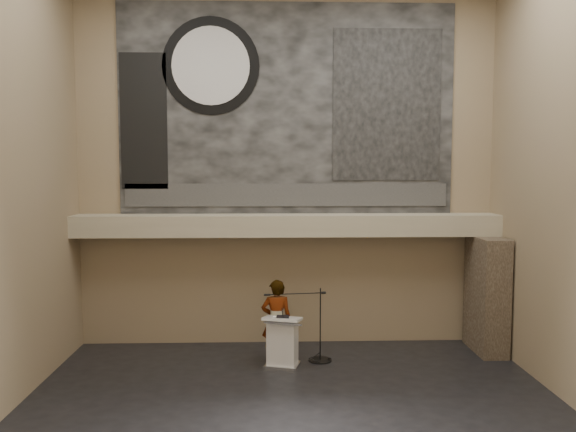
{
  "coord_description": "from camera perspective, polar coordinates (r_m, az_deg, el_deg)",
  "views": [
    {
      "loc": [
        -0.42,
        -9.59,
        4.28
      ],
      "look_at": [
        0.0,
        3.2,
        3.2
      ],
      "focal_mm": 35.0,
      "sensor_mm": 36.0,
      "label": 1
    }
  ],
  "objects": [
    {
      "name": "banner_building_print",
      "position": [
        13.9,
        10.02,
        11.03
      ],
      "size": [
        2.6,
        0.02,
        3.6
      ],
      "primitive_type": "cube",
      "color": "black",
      "rests_on": "banner"
    },
    {
      "name": "floor",
      "position": [
        10.51,
        0.61,
        -19.2
      ],
      "size": [
        10.0,
        10.0,
        0.0
      ],
      "primitive_type": "plane",
      "color": "black",
      "rests_on": "ground"
    },
    {
      "name": "banner_text_strip",
      "position": [
        13.54,
        -0.1,
        2.16
      ],
      "size": [
        7.76,
        0.02,
        0.55
      ],
      "primitive_type": "cube",
      "color": "#313131",
      "rests_on": "banner"
    },
    {
      "name": "sprinkler_right",
      "position": [
        13.44,
        8.08,
        -2.1
      ],
      "size": [
        0.04,
        0.04,
        0.06
      ],
      "primitive_type": "cylinder",
      "color": "#B2893D",
      "rests_on": "soffit"
    },
    {
      "name": "sprinkler_left",
      "position": [
        13.29,
        -6.96,
        -2.17
      ],
      "size": [
        0.04,
        0.04,
        0.06
      ],
      "primitive_type": "cylinder",
      "color": "#B2893D",
      "rests_on": "soffit"
    },
    {
      "name": "banner_clock_rim",
      "position": [
        13.81,
        -7.85,
        14.87
      ],
      "size": [
        2.3,
        0.02,
        2.3
      ],
      "primitive_type": "cylinder",
      "rotation": [
        1.57,
        0.0,
        0.0
      ],
      "color": "black",
      "rests_on": "banner"
    },
    {
      "name": "wall_back",
      "position": [
        13.6,
        -0.11,
        4.7
      ],
      "size": [
        10.0,
        0.02,
        8.5
      ],
      "primitive_type": "cube",
      "color": "#897757",
      "rests_on": "floor"
    },
    {
      "name": "stone_pier",
      "position": [
        14.03,
        19.53,
        -7.52
      ],
      "size": [
        0.6,
        1.4,
        2.7
      ],
      "primitive_type": "cube",
      "color": "#3D3125",
      "rests_on": "floor"
    },
    {
      "name": "banner_clock_face",
      "position": [
        13.79,
        -7.86,
        14.89
      ],
      "size": [
        1.84,
        0.02,
        1.84
      ],
      "primitive_type": "cylinder",
      "rotation": [
        1.57,
        0.0,
        0.0
      ],
      "color": "silver",
      "rests_on": "banner"
    },
    {
      "name": "speaker_person",
      "position": [
        12.61,
        -1.17,
        -10.6
      ],
      "size": [
        0.69,
        0.47,
        1.85
      ],
      "primitive_type": "imported",
      "rotation": [
        0.0,
        0.0,
        3.18
      ],
      "color": "white",
      "rests_on": "floor"
    },
    {
      "name": "lectern",
      "position": [
        12.39,
        -0.57,
        -12.68
      ],
      "size": [
        0.9,
        0.75,
        1.14
      ],
      "rotation": [
        0.0,
        0.0,
        -0.28
      ],
      "color": "silver",
      "rests_on": "floor"
    },
    {
      "name": "wall_front",
      "position": [
        5.61,
        2.44,
        4.51
      ],
      "size": [
        10.0,
        0.02,
        8.5
      ],
      "primitive_type": "cube",
      "color": "#897757",
      "rests_on": "floor"
    },
    {
      "name": "binder",
      "position": [
        12.19,
        -0.54,
        -10.21
      ],
      "size": [
        0.28,
        0.23,
        0.04
      ],
      "primitive_type": "cube",
      "rotation": [
        0.0,
        0.0,
        -0.07
      ],
      "color": "black",
      "rests_on": "lectern"
    },
    {
      "name": "banner",
      "position": [
        13.64,
        -0.11,
        10.8
      ],
      "size": [
        8.0,
        0.05,
        5.0
      ],
      "primitive_type": "cube",
      "color": "black",
      "rests_on": "wall_back"
    },
    {
      "name": "soffit",
      "position": [
        13.27,
        -0.06,
        -0.93
      ],
      "size": [
        10.0,
        0.8,
        0.5
      ],
      "primitive_type": "cube",
      "color": "tan",
      "rests_on": "wall_back"
    },
    {
      "name": "banner_brick_print",
      "position": [
        13.89,
        -14.46,
        9.3
      ],
      "size": [
        1.1,
        0.02,
        3.2
      ],
      "primitive_type": "cube",
      "color": "black",
      "rests_on": "banner"
    },
    {
      "name": "papers",
      "position": [
        12.2,
        -1.14,
        -10.27
      ],
      "size": [
        0.23,
        0.29,
        0.0
      ],
      "primitive_type": "cube",
      "rotation": [
        0.0,
        0.0,
        -0.19
      ],
      "color": "white",
      "rests_on": "lectern"
    },
    {
      "name": "mic_stand",
      "position": [
        12.89,
        3.08,
        -13.4
      ],
      "size": [
        1.51,
        0.52,
        1.65
      ],
      "rotation": [
        0.0,
        0.0,
        0.13
      ],
      "color": "black",
      "rests_on": "floor"
    }
  ]
}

